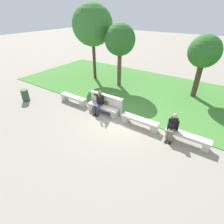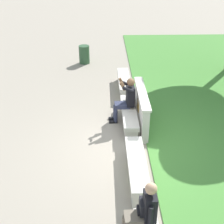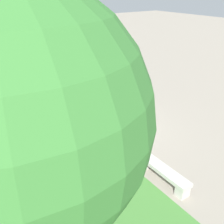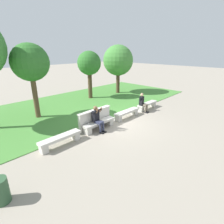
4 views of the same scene
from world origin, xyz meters
The scene contains 14 objects.
ground_plane centered at (0.00, 0.00, 0.00)m, with size 80.00×80.00×0.00m, color gray.
grass_strip centered at (0.00, 4.38, 0.01)m, with size 20.82×8.00×0.03m, color #478438.
bench_main centered at (-3.45, 0.00, 0.30)m, with size 1.93×0.40×0.45m.
bench_near centered at (-1.15, 0.00, 0.30)m, with size 1.93×0.40×0.45m.
bench_mid centered at (1.15, 0.00, 0.30)m, with size 1.93×0.40×0.45m.
bench_far centered at (3.45, 0.00, 0.30)m, with size 1.93×0.40×0.45m.
backrest_wall_with_plaque centered at (-1.15, 0.34, 0.52)m, with size 2.11×0.24×1.01m.
person_photographer centered at (-1.34, -0.08, 0.74)m, with size 0.49×0.74×1.32m.
person_distant centered at (2.75, -0.07, 0.67)m, with size 0.48×0.68×1.26m.
backpack centered at (2.67, -0.03, 0.63)m, with size 0.28×0.24×0.43m.
tree_behind_wall centered at (-2.59, 4.03, 3.26)m, with size 2.10×2.10×4.36m.
tree_left_background centered at (-5.11, 4.24, 4.07)m, with size 2.98×2.98×5.58m.
tree_far_back centered at (2.60, 5.20, 2.88)m, with size 1.92×1.92×3.91m.
trash_bin centered at (-6.18, -1.51, 0.38)m, with size 0.44×0.44×0.75m, color #2D5133.
Camera 1 is at (4.06, -6.78, 5.15)m, focal length 28.00 mm.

